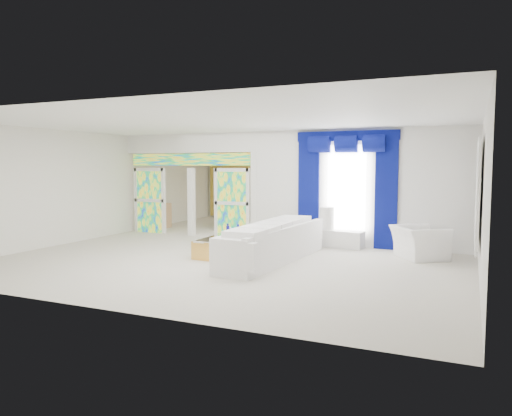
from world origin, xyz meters
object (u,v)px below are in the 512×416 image
at_px(coffee_table, 225,246).
at_px(console_table, 338,239).
at_px(white_sofa, 273,245).
at_px(grand_piano, 250,212).
at_px(armchair, 419,242).

height_order(coffee_table, console_table, console_table).
height_order(white_sofa, grand_piano, grand_piano).
height_order(white_sofa, coffee_table, white_sofa).
bearing_deg(armchair, console_table, 36.36).
bearing_deg(armchair, grand_piano, 22.62).
bearing_deg(coffee_table, armchair, 17.25).
distance_m(white_sofa, armchair, 3.28).
relative_size(white_sofa, grand_piano, 2.12).
relative_size(console_table, armchair, 1.16).
bearing_deg(grand_piano, white_sofa, -42.07).
distance_m(coffee_table, grand_piano, 5.60).
bearing_deg(grand_piano, coffee_table, -52.68).
bearing_deg(armchair, coffee_table, 73.46).
xyz_separation_m(armchair, grand_piano, (-6.01, 3.99, 0.09)).
distance_m(coffee_table, console_table, 2.99).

